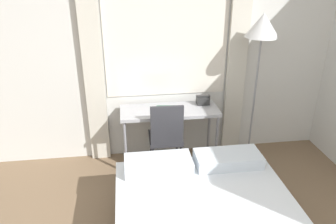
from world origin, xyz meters
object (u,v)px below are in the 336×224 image
(desk, at_px, (170,115))
(telephone, at_px, (203,100))
(desk_chair, at_px, (166,135))
(standing_lamp, at_px, (262,33))
(book, at_px, (167,109))

(desk, distance_m, telephone, 0.48)
(desk, distance_m, desk_chair, 0.28)
(standing_lamp, bearing_deg, desk_chair, -169.64)
(desk, xyz_separation_m, standing_lamp, (1.07, -0.01, 0.98))
(telephone, bearing_deg, desk_chair, -146.93)
(standing_lamp, bearing_deg, book, -179.89)
(desk, bearing_deg, standing_lamp, -0.65)
(desk, relative_size, standing_lamp, 0.64)
(desk_chair, xyz_separation_m, book, (0.05, 0.21, 0.24))
(desk, height_order, telephone, telephone)
(desk_chair, bearing_deg, desk, 72.62)
(desk_chair, height_order, standing_lamp, standing_lamp)
(desk, height_order, desk_chair, desk_chair)
(telephone, xyz_separation_m, book, (-0.47, -0.13, -0.04))
(desk, relative_size, desk_chair, 1.28)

